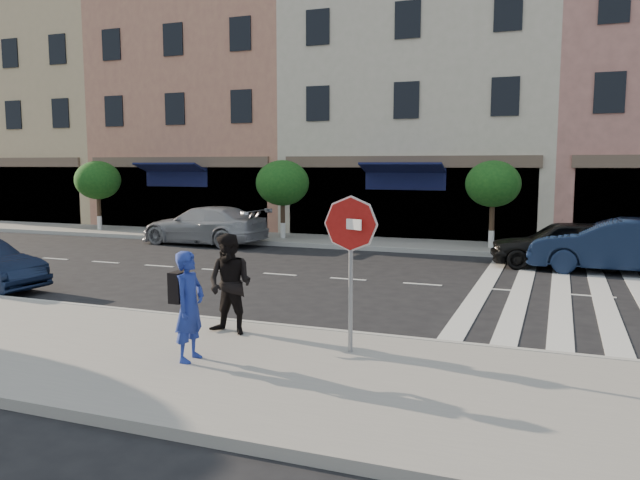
# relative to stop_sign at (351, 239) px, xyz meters

# --- Properties ---
(ground) EXTENTS (120.00, 120.00, 0.00)m
(ground) POSITION_rel_stop_sign_xyz_m (-2.24, 2.62, -1.92)
(ground) COLOR black
(ground) RESTS_ON ground
(sidewalk_near) EXTENTS (60.00, 4.50, 0.15)m
(sidewalk_near) POSITION_rel_stop_sign_xyz_m (-2.24, -1.13, -1.85)
(sidewalk_near) COLOR gray
(sidewalk_near) RESTS_ON ground
(sidewalk_far) EXTENTS (60.00, 3.00, 0.15)m
(sidewalk_far) POSITION_rel_stop_sign_xyz_m (-2.24, 13.62, -1.85)
(sidewalk_far) COLOR gray
(sidewalk_far) RESTS_ON ground
(building_west_far) EXTENTS (12.00, 9.00, 12.00)m
(building_west_far) POSITION_rel_stop_sign_xyz_m (-24.24, 19.62, 4.08)
(building_west_far) COLOR #CEB184
(building_west_far) RESTS_ON ground
(building_west_mid) EXTENTS (10.00, 9.00, 14.00)m
(building_west_mid) POSITION_rel_stop_sign_xyz_m (-13.24, 19.62, 5.08)
(building_west_mid) COLOR tan
(building_west_mid) RESTS_ON ground
(building_centre) EXTENTS (11.00, 9.00, 11.00)m
(building_centre) POSITION_rel_stop_sign_xyz_m (-2.74, 19.62, 3.58)
(building_centre) COLOR beige
(building_centre) RESTS_ON ground
(street_tree_wa) EXTENTS (2.00, 2.00, 3.05)m
(street_tree_wa) POSITION_rel_stop_sign_xyz_m (-16.24, 13.42, 0.41)
(street_tree_wa) COLOR #473323
(street_tree_wa) RESTS_ON sidewalk_far
(street_tree_wb) EXTENTS (2.10, 2.10, 3.06)m
(street_tree_wb) POSITION_rel_stop_sign_xyz_m (-7.24, 13.42, 0.39)
(street_tree_wb) COLOR #473323
(street_tree_wb) RESTS_ON sidewalk_far
(street_tree_c) EXTENTS (1.90, 1.90, 3.04)m
(street_tree_c) POSITION_rel_stop_sign_xyz_m (0.76, 13.42, 0.44)
(street_tree_c) COLOR #473323
(street_tree_c) RESTS_ON sidewalk_far
(stop_sign) EXTENTS (0.80, 0.37, 2.43)m
(stop_sign) POSITION_rel_stop_sign_xyz_m (0.00, 0.00, 0.00)
(stop_sign) COLOR gray
(stop_sign) RESTS_ON sidewalk_near
(photographer) EXTENTS (0.40, 0.60, 1.64)m
(photographer) POSITION_rel_stop_sign_xyz_m (-2.08, -1.23, -0.95)
(photographer) COLOR navy
(photographer) RESTS_ON sidewalk_near
(walker) EXTENTS (0.89, 0.72, 1.73)m
(walker) POSITION_rel_stop_sign_xyz_m (-2.25, 0.28, -0.91)
(walker) COLOR black
(walker) RESTS_ON sidewalk_near
(car_far_left) EXTENTS (5.16, 2.37, 1.46)m
(car_far_left) POSITION_rel_stop_sign_xyz_m (-9.70, 11.56, -1.19)
(car_far_left) COLOR #9A9BA0
(car_far_left) RESTS_ON ground
(car_far_mid) EXTENTS (4.37, 2.22, 1.43)m
(car_far_mid) POSITION_rel_stop_sign_xyz_m (3.11, 10.73, -1.21)
(car_far_mid) COLOR black
(car_far_mid) RESTS_ON ground
(car_far_right) EXTENTS (4.69, 1.69, 1.54)m
(car_far_right) POSITION_rel_stop_sign_xyz_m (4.47, 10.22, -1.15)
(car_far_right) COLOR #0D1932
(car_far_right) RESTS_ON ground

